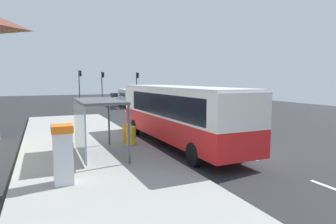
# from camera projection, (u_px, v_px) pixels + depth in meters

# --- Properties ---
(ground_plane) EXTENTS (56.00, 92.00, 0.04)m
(ground_plane) POSITION_uv_depth(u_px,v_px,m) (140.00, 118.00, 27.58)
(ground_plane) COLOR #262628
(sidewalk_platform) EXTENTS (6.20, 30.00, 0.18)m
(sidewalk_platform) POSITION_uv_depth(u_px,v_px,m) (90.00, 152.00, 14.09)
(sidewalk_platform) COLOR #999993
(sidewalk_platform) RESTS_ON ground
(lane_stripe_seg_1) EXTENTS (0.16, 2.20, 0.01)m
(lane_stripe_seg_1) POSITION_uv_depth(u_px,v_px,m) (242.00, 155.00, 13.99)
(lane_stripe_seg_1) COLOR silver
(lane_stripe_seg_1) RESTS_ON ground
(lane_stripe_seg_2) EXTENTS (0.16, 2.20, 0.01)m
(lane_stripe_seg_2) POSITION_uv_depth(u_px,v_px,m) (193.00, 136.00, 18.55)
(lane_stripe_seg_2) COLOR silver
(lane_stripe_seg_2) RESTS_ON ground
(lane_stripe_seg_3) EXTENTS (0.16, 2.20, 0.01)m
(lane_stripe_seg_3) POSITION_uv_depth(u_px,v_px,m) (163.00, 125.00, 23.11)
(lane_stripe_seg_3) COLOR silver
(lane_stripe_seg_3) RESTS_ON ground
(lane_stripe_seg_4) EXTENTS (0.16, 2.20, 0.01)m
(lane_stripe_seg_4) POSITION_uv_depth(u_px,v_px,m) (142.00, 118.00, 27.67)
(lane_stripe_seg_4) COLOR silver
(lane_stripe_seg_4) RESTS_ON ground
(lane_stripe_seg_5) EXTENTS (0.16, 2.20, 0.01)m
(lane_stripe_seg_5) POSITION_uv_depth(u_px,v_px,m) (128.00, 112.00, 32.23)
(lane_stripe_seg_5) COLOR silver
(lane_stripe_seg_5) RESTS_ON ground
(lane_stripe_seg_6) EXTENTS (0.16, 2.20, 0.01)m
(lane_stripe_seg_6) POSITION_uv_depth(u_px,v_px,m) (117.00, 108.00, 36.80)
(lane_stripe_seg_6) COLOR silver
(lane_stripe_seg_6) RESTS_ON ground
(lane_stripe_seg_7) EXTENTS (0.16, 2.20, 0.01)m
(lane_stripe_seg_7) POSITION_uv_depth(u_px,v_px,m) (109.00, 105.00, 41.36)
(lane_stripe_seg_7) COLOR silver
(lane_stripe_seg_7) RESTS_ON ground
(bus) EXTENTS (2.79, 11.07, 3.21)m
(bus) POSITION_uv_depth(u_px,v_px,m) (178.00, 112.00, 15.79)
(bus) COLOR red
(bus) RESTS_ON ground
(white_van) EXTENTS (2.17, 5.26, 2.30)m
(white_van) POSITION_uv_depth(u_px,v_px,m) (130.00, 97.00, 38.38)
(white_van) COLOR white
(white_van) RESTS_ON ground
(sedan_near) EXTENTS (1.95, 4.45, 1.52)m
(sedan_near) POSITION_uv_depth(u_px,v_px,m) (117.00, 98.00, 45.30)
(sedan_near) COLOR #B7B7BC
(sedan_near) RESTS_ON ground
(ticket_machine) EXTENTS (0.66, 0.76, 1.94)m
(ticket_machine) POSITION_uv_depth(u_px,v_px,m) (63.00, 154.00, 9.55)
(ticket_machine) COLOR silver
(ticket_machine) RESTS_ON sidewalk_platform
(recycling_bin_yellow) EXTENTS (0.52, 0.52, 0.95)m
(recycling_bin_yellow) POSITION_uv_depth(u_px,v_px,m) (131.00, 135.00, 15.38)
(recycling_bin_yellow) COLOR yellow
(recycling_bin_yellow) RESTS_ON sidewalk_platform
(recycling_bin_orange) EXTENTS (0.52, 0.52, 0.95)m
(recycling_bin_orange) POSITION_uv_depth(u_px,v_px,m) (127.00, 133.00, 16.02)
(recycling_bin_orange) COLOR orange
(recycling_bin_orange) RESTS_ON sidewalk_platform
(traffic_light_near_side) EXTENTS (0.49, 0.28, 4.71)m
(traffic_light_near_side) POSITION_uv_depth(u_px,v_px,m) (137.00, 82.00, 46.08)
(traffic_light_near_side) COLOR #2D2D2D
(traffic_light_near_side) RESTS_ON ground
(traffic_light_far_side) EXTENTS (0.49, 0.28, 4.95)m
(traffic_light_far_side) POSITION_uv_depth(u_px,v_px,m) (80.00, 81.00, 43.40)
(traffic_light_far_side) COLOR #2D2D2D
(traffic_light_far_side) RESTS_ON ground
(traffic_light_median) EXTENTS (0.49, 0.28, 4.79)m
(traffic_light_median) POSITION_uv_depth(u_px,v_px,m) (103.00, 82.00, 45.52)
(traffic_light_median) COLOR #2D2D2D
(traffic_light_median) RESTS_ON ground
(bus_shelter) EXTENTS (1.80, 4.00, 2.50)m
(bus_shelter) POSITION_uv_depth(u_px,v_px,m) (92.00, 113.00, 13.00)
(bus_shelter) COLOR #4C4C51
(bus_shelter) RESTS_ON sidewalk_platform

